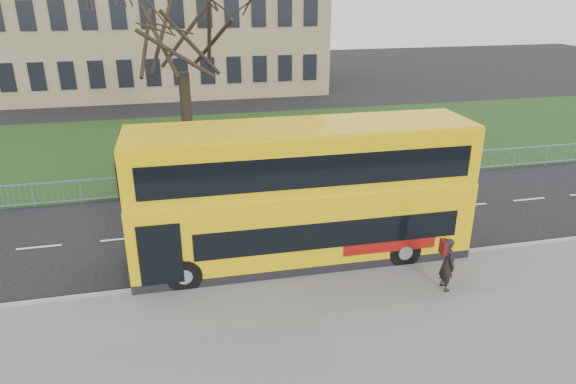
% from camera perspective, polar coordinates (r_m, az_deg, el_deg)
% --- Properties ---
extents(ground, '(120.00, 120.00, 0.00)m').
position_cam_1_polar(ground, '(19.02, -0.18, -6.79)').
color(ground, black).
rests_on(ground, ground).
extents(pavement, '(80.00, 10.50, 0.12)m').
position_cam_1_polar(pavement, '(13.66, 6.38, -19.99)').
color(pavement, slate).
rests_on(pavement, ground).
extents(kerb, '(80.00, 0.20, 0.14)m').
position_cam_1_polar(kerb, '(17.67, 0.93, -8.96)').
color(kerb, gray).
rests_on(kerb, ground).
extents(grass_verge, '(80.00, 15.40, 0.08)m').
position_cam_1_polar(grass_verge, '(32.10, -5.76, 5.43)').
color(grass_verge, '#1D3D16').
rests_on(grass_verge, ground).
extents(guard_railing, '(40.00, 0.12, 1.10)m').
position_cam_1_polar(guard_railing, '(24.70, -3.51, 1.59)').
color(guard_railing, '#79A0D7').
rests_on(guard_railing, ground).
extents(bare_tree, '(8.45, 8.45, 12.07)m').
position_cam_1_polar(bare_tree, '(26.44, -11.72, 14.99)').
color(bare_tree, black).
rests_on(bare_tree, grass_verge).
extents(civic_building, '(30.00, 15.00, 14.00)m').
position_cam_1_polar(civic_building, '(51.32, -15.10, 18.96)').
color(civic_building, '#806B51').
rests_on(civic_building, ground).
extents(yellow_bus, '(11.63, 2.92, 4.86)m').
position_cam_1_polar(yellow_bus, '(17.53, 1.58, 0.04)').
color(yellow_bus, yellow).
rests_on(yellow_bus, ground).
extents(pedestrian, '(0.43, 0.65, 1.79)m').
position_cam_1_polar(pedestrian, '(17.06, 17.28, -7.63)').
color(pedestrian, black).
rests_on(pedestrian, pavement).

